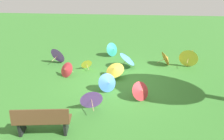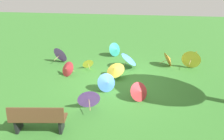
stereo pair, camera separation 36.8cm
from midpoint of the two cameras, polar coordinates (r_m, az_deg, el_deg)
The scene contains 14 objects.
ground at distance 9.46m, azimuth 3.26°, elevation -2.94°, with size 40.00×40.00×0.00m, color #387A2D.
park_bench at distance 6.53m, azimuth -17.86°, elevation -12.47°, with size 1.65×0.70×0.90m.
parasol_yellow_0 at distance 11.51m, azimuth 21.57°, elevation 2.83°, with size 1.01×0.88×0.96m.
parasol_purple_0 at distance 7.37m, azimuth -4.93°, elevation -7.53°, with size 0.87×0.83×0.80m.
parasol_red_0 at distance 7.92m, azimuth 8.86°, elevation -5.82°, with size 0.88×0.85×0.71m.
parasol_blue_1 at distance 10.73m, azimuth 5.78°, elevation 3.13°, with size 0.85×0.95×0.85m.
parasol_purple_1 at distance 11.82m, azimuth -12.70°, elevation 4.27°, with size 1.01×0.92×0.90m.
parasol_teal_0 at distance 12.45m, azimuth 1.80°, elevation 5.60°, with size 0.86×0.91×0.83m.
parasol_orange_1 at distance 12.86m, azimuth 21.66°, elevation 3.95°, with size 0.73×0.77×0.58m.
parasol_blue_3 at distance 8.44m, azimuth -0.10°, elevation -3.44°, with size 0.89×0.87×0.75m.
parasol_orange_3 at distance 11.43m, azimuth 16.05°, elevation 2.92°, with size 0.80×0.87×0.77m.
parasol_yellow_2 at distance 9.56m, azimuth 1.93°, elevation 0.17°, with size 1.11×1.08×0.73m.
parasol_yellow_3 at distance 10.74m, azimuth -5.60°, elevation 1.81°, with size 0.66×0.63×0.55m.
parasol_red_1 at distance 10.01m, azimuth -11.14°, elevation 0.33°, with size 0.89×0.82×0.70m.
Camera 2 is at (-0.90, 8.46, 4.14)m, focal length 33.74 mm.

